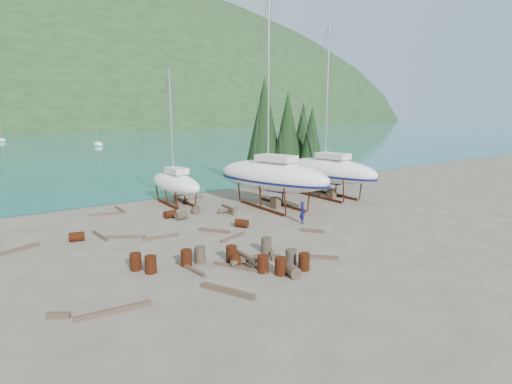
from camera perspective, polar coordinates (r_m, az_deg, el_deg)
ground at (r=25.55m, az=-0.32°, el=-6.67°), size 600.00×600.00×0.00m
far_house_right at (r=214.58m, az=-23.46°, el=9.05°), size 6.60×5.60×5.60m
cypress_near_right at (r=41.48m, az=4.52°, el=8.37°), size 3.60×3.60×10.00m
cypress_mid_right at (r=41.02m, az=7.92°, el=7.04°), size 3.06×3.06×8.50m
cypress_back_left at (r=42.11m, az=1.19°, el=9.63°), size 4.14×4.14×11.50m
cypress_far_right at (r=44.22m, az=6.71°, el=7.75°), size 3.24×3.24×9.00m
moored_boat_mid at (r=103.07m, az=-21.63°, el=6.34°), size 2.00×5.00×6.05m
moored_boat_far at (r=130.35m, az=-32.54°, el=6.24°), size 2.00×5.00×6.05m
large_sailboat_near at (r=33.29m, az=2.32°, el=2.42°), size 6.09×11.29×17.07m
large_sailboat_far at (r=38.04m, az=10.34°, el=3.10°), size 4.84×10.34×15.77m
small_sailboat_shore at (r=35.22m, az=-11.44°, el=1.27°), size 2.92×7.34×11.45m
worker at (r=29.03m, az=6.66°, el=-2.88°), size 0.58×0.69×1.62m
drum_0 at (r=20.88m, az=-14.81°, el=-9.98°), size 0.58×0.58×0.88m
drum_1 at (r=19.96m, az=5.21°, el=-11.11°), size 0.77×0.99×0.58m
drum_2 at (r=27.37m, az=-24.23°, el=-5.84°), size 1.00×0.79×0.58m
drum_3 at (r=20.29m, az=1.00°, el=-10.23°), size 0.58×0.58×0.88m
drum_4 at (r=31.07m, az=-12.16°, el=-3.11°), size 0.92×0.64×0.58m
drum_5 at (r=21.21m, az=5.01°, el=-9.29°), size 0.58×0.58×0.88m
drum_6 at (r=27.93m, az=-2.05°, el=-4.49°), size 0.96×1.05×0.58m
drum_7 at (r=20.71m, az=6.87°, el=-9.85°), size 0.58×0.58×0.88m
drum_8 at (r=21.47m, az=-16.82°, el=-9.50°), size 0.58×0.58×0.88m
drum_9 at (r=30.45m, az=-10.63°, el=-3.34°), size 0.99×0.78×0.58m
drum_10 at (r=20.03m, az=3.54°, el=-10.54°), size 0.58×0.58×0.88m
drum_11 at (r=32.17m, az=-8.53°, el=-2.48°), size 0.90×1.04×0.58m
drum_12 at (r=21.29m, az=-2.97°, el=-9.61°), size 0.93×1.05×0.58m
drum_13 at (r=21.38m, az=-9.91°, el=-9.25°), size 0.58×0.58×0.88m
drum_14 at (r=21.68m, az=-3.53°, el=-8.80°), size 0.58×0.58×0.88m
drum_16 at (r=21.72m, az=-8.02°, el=-8.86°), size 0.58×0.58×0.88m
drum_17 at (r=23.01m, az=1.46°, el=-7.58°), size 0.58×0.58×0.88m
timber_0 at (r=33.43m, az=-20.72°, el=-2.96°), size 2.59×0.85×0.14m
timber_1 at (r=27.16m, az=8.07°, el=-5.48°), size 1.13×1.40×0.19m
timber_2 at (r=27.11m, az=-30.79°, el=-7.05°), size 2.27×1.08×0.19m
timber_3 at (r=20.83m, az=-2.33°, el=-10.74°), size 1.60×2.69×0.15m
timber_4 at (r=26.27m, az=-13.36°, el=-6.29°), size 2.25×0.46×0.17m
timber_5 at (r=23.02m, az=2.18°, el=-8.52°), size 1.56×2.41×0.16m
timber_6 at (r=37.28m, az=-8.84°, el=-0.90°), size 1.89×0.32×0.19m
timber_7 at (r=22.48m, az=9.62°, el=-9.16°), size 1.31×1.29×0.17m
timber_8 at (r=27.04m, az=-5.95°, el=-5.51°), size 1.47×1.98×0.19m
timber_9 at (r=34.58m, az=-18.84°, el=-2.37°), size 0.16×2.57×0.15m
timber_11 at (r=25.70m, az=-3.24°, el=-6.41°), size 2.29×0.96×0.15m
timber_12 at (r=20.95m, az=-9.35°, el=-10.72°), size 0.49×2.53×0.17m
timber_13 at (r=18.02m, az=-26.39°, el=-15.51°), size 0.87×0.69×0.22m
timber_14 at (r=17.60m, az=-19.71°, el=-15.68°), size 3.01×0.50×0.18m
timber_15 at (r=26.99m, az=-18.11°, el=-6.10°), size 2.16×1.49×0.15m
timber_16 at (r=18.27m, az=-4.00°, el=-13.89°), size 1.42×2.58×0.23m
timber_17 at (r=27.73m, az=-21.36°, el=-5.85°), size 0.43×2.49×0.16m
timber_pile_fore at (r=21.24m, az=-1.49°, el=-9.62°), size 1.80×1.80×0.60m
timber_pile_aft at (r=31.80m, az=-3.96°, el=-2.53°), size 1.80×1.80×0.60m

